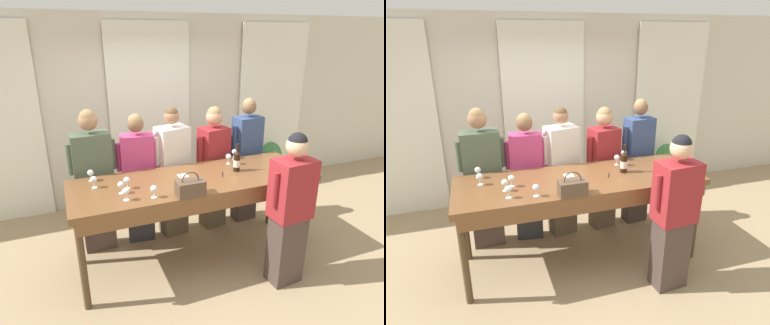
# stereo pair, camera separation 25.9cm
# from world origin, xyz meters

# --- Properties ---
(ground_plane) EXTENTS (18.00, 18.00, 0.00)m
(ground_plane) POSITION_xyz_m (0.00, 0.00, 0.00)
(ground_plane) COLOR tan
(wall_back) EXTENTS (12.00, 0.06, 2.80)m
(wall_back) POSITION_xyz_m (0.00, 1.88, 1.40)
(wall_back) COLOR beige
(wall_back) RESTS_ON ground_plane
(curtain_panel_left) EXTENTS (1.24, 0.03, 2.69)m
(curtain_panel_left) POSITION_xyz_m (-2.15, 1.81, 1.34)
(curtain_panel_left) COLOR white
(curtain_panel_left) RESTS_ON ground_plane
(curtain_panel_center) EXTENTS (1.24, 0.03, 2.69)m
(curtain_panel_center) POSITION_xyz_m (0.00, 1.81, 1.34)
(curtain_panel_center) COLOR white
(curtain_panel_center) RESTS_ON ground_plane
(curtain_panel_right) EXTENTS (1.24, 0.03, 2.69)m
(curtain_panel_right) POSITION_xyz_m (2.15, 1.81, 1.34)
(curtain_panel_right) COLOR white
(curtain_panel_right) RESTS_ON ground_plane
(tasting_bar) EXTENTS (2.68, 0.89, 1.03)m
(tasting_bar) POSITION_xyz_m (0.00, -0.02, 0.94)
(tasting_bar) COLOR brown
(tasting_bar) RESTS_ON ground_plane
(wine_bottle) EXTENTS (0.08, 0.08, 0.33)m
(wine_bottle) POSITION_xyz_m (0.52, 0.02, 1.15)
(wine_bottle) COLOR black
(wine_bottle) RESTS_ON tasting_bar
(handbag) EXTENTS (0.27, 0.16, 0.25)m
(handbag) POSITION_xyz_m (-0.20, -0.37, 1.11)
(handbag) COLOR brown
(handbag) RESTS_ON tasting_bar
(wine_glass_front_left) EXTENTS (0.07, 0.07, 0.13)m
(wine_glass_front_left) POSITION_xyz_m (-0.54, -0.30, 1.12)
(wine_glass_front_left) COLOR white
(wine_glass_front_left) RESTS_ON tasting_bar
(wine_glass_front_mid) EXTENTS (0.07, 0.07, 0.13)m
(wine_glass_front_mid) POSITION_xyz_m (-1.06, 0.34, 1.12)
(wine_glass_front_mid) COLOR white
(wine_glass_front_mid) RESTS_ON tasting_bar
(wine_glass_front_right) EXTENTS (0.07, 0.07, 0.13)m
(wine_glass_front_right) POSITION_xyz_m (0.54, 0.26, 1.12)
(wine_glass_front_right) COLOR white
(wine_glass_front_right) RESTS_ON tasting_bar
(wine_glass_center_left) EXTENTS (0.07, 0.07, 0.13)m
(wine_glass_center_left) POSITION_xyz_m (0.81, -0.27, 1.12)
(wine_glass_center_left) COLOR white
(wine_glass_center_left) RESTS_ON tasting_bar
(wine_glass_center_mid) EXTENTS (0.07, 0.07, 0.13)m
(wine_glass_center_mid) POSITION_xyz_m (0.93, -0.23, 1.12)
(wine_glass_center_mid) COLOR white
(wine_glass_center_mid) RESTS_ON tasting_bar
(wine_glass_center_right) EXTENTS (0.07, 0.07, 0.13)m
(wine_glass_center_right) POSITION_xyz_m (-1.05, 0.14, 1.12)
(wine_glass_center_right) COLOR white
(wine_glass_center_right) RESTS_ON tasting_bar
(wine_glass_back_left) EXTENTS (0.07, 0.07, 0.13)m
(wine_glass_back_left) POSITION_xyz_m (-0.80, -0.26, 1.12)
(wine_glass_back_left) COLOR white
(wine_glass_back_left) RESTS_ON tasting_bar
(wine_glass_back_mid) EXTENTS (0.07, 0.07, 0.13)m
(wine_glass_back_mid) POSITION_xyz_m (0.61, 0.21, 1.12)
(wine_glass_back_mid) COLOR white
(wine_glass_back_mid) RESTS_ON tasting_bar
(wine_glass_back_right) EXTENTS (0.07, 0.07, 0.13)m
(wine_glass_back_right) POSITION_xyz_m (-0.74, -0.00, 1.12)
(wine_glass_back_right) COLOR white
(wine_glass_back_right) RESTS_ON tasting_bar
(wine_glass_near_host) EXTENTS (0.07, 0.07, 0.13)m
(wine_glass_near_host) POSITION_xyz_m (0.69, 0.39, 1.12)
(wine_glass_near_host) COLOR white
(wine_glass_near_host) RESTS_ON tasting_bar
(wine_glass_by_bottle) EXTENTS (0.07, 0.07, 0.13)m
(wine_glass_by_bottle) POSITION_xyz_m (-0.82, -0.09, 1.12)
(wine_glass_by_bottle) COLOR white
(wine_glass_by_bottle) RESTS_ON tasting_bar
(wine_glass_by_handbag) EXTENTS (0.07, 0.07, 0.13)m
(wine_glass_by_handbag) POSITION_xyz_m (1.01, -0.40, 1.12)
(wine_glass_by_handbag) COLOR white
(wine_glass_by_handbag) RESTS_ON tasting_bar
(napkin) EXTENTS (0.11, 0.11, 0.00)m
(napkin) POSITION_xyz_m (-0.10, 0.11, 1.03)
(napkin) COLOR white
(napkin) RESTS_ON tasting_bar
(pen) EXTENTS (0.06, 0.11, 0.01)m
(pen) POSITION_xyz_m (0.32, -0.02, 1.03)
(pen) COLOR black
(pen) RESTS_ON tasting_bar
(guest_olive_jacket) EXTENTS (0.55, 0.26, 1.74)m
(guest_olive_jacket) POSITION_xyz_m (-1.01, 0.64, 0.89)
(guest_olive_jacket) COLOR #473833
(guest_olive_jacket) RESTS_ON ground_plane
(guest_pink_top) EXTENTS (0.51, 0.26, 1.65)m
(guest_pink_top) POSITION_xyz_m (-0.49, 0.64, 0.86)
(guest_pink_top) COLOR #28282D
(guest_pink_top) RESTS_ON ground_plane
(guest_cream_sweater) EXTENTS (0.50, 0.34, 1.70)m
(guest_cream_sweater) POSITION_xyz_m (-0.05, 0.64, 0.86)
(guest_cream_sweater) COLOR brown
(guest_cream_sweater) RESTS_ON ground_plane
(guest_striped_shirt) EXTENTS (0.47, 0.34, 1.66)m
(guest_striped_shirt) POSITION_xyz_m (0.52, 0.64, 0.86)
(guest_striped_shirt) COLOR brown
(guest_striped_shirt) RESTS_ON ground_plane
(guest_navy_coat) EXTENTS (0.48, 0.27, 1.74)m
(guest_navy_coat) POSITION_xyz_m (1.01, 0.64, 0.89)
(guest_navy_coat) COLOR #473833
(guest_navy_coat) RESTS_ON ground_plane
(host_pouring) EXTENTS (0.51, 0.31, 1.65)m
(host_pouring) POSITION_xyz_m (0.75, -0.71, 0.84)
(host_pouring) COLOR #473833
(host_pouring) RESTS_ON ground_plane
(potted_plant) EXTENTS (0.38, 0.38, 0.79)m
(potted_plant) POSITION_xyz_m (2.00, 1.48, 0.45)
(potted_plant) COLOR #4C4C51
(potted_plant) RESTS_ON ground_plane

